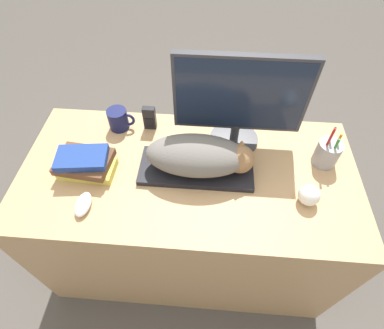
{
  "coord_description": "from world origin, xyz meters",
  "views": [
    {
      "loc": [
        0.07,
        -0.4,
        1.71
      ],
      "look_at": [
        0.02,
        0.32,
        0.82
      ],
      "focal_mm": 28.0,
      "sensor_mm": 36.0,
      "label": 1
    }
  ],
  "objects_px": {
    "cat": "(202,156)",
    "book_stack": "(85,163)",
    "monitor": "(240,100)",
    "computer_mouse": "(83,204)",
    "keyboard": "(196,168)",
    "phone": "(150,118)",
    "coffee_mug": "(119,119)",
    "baseball": "(309,195)",
    "pen_cup": "(327,153)"
  },
  "relations": [
    {
      "from": "coffee_mug",
      "to": "baseball",
      "type": "relative_size",
      "value": 1.52
    },
    {
      "from": "cat",
      "to": "monitor",
      "type": "xyz_separation_m",
      "value": [
        0.13,
        0.18,
        0.13
      ]
    },
    {
      "from": "pen_cup",
      "to": "baseball",
      "type": "bearing_deg",
      "value": -116.49
    },
    {
      "from": "computer_mouse",
      "to": "baseball",
      "type": "height_order",
      "value": "baseball"
    },
    {
      "from": "cat",
      "to": "baseball",
      "type": "bearing_deg",
      "value": -15.92
    },
    {
      "from": "computer_mouse",
      "to": "coffee_mug",
      "type": "xyz_separation_m",
      "value": [
        0.04,
        0.43,
        0.03
      ]
    },
    {
      "from": "pen_cup",
      "to": "baseball",
      "type": "xyz_separation_m",
      "value": [
        -0.1,
        -0.2,
        -0.02
      ]
    },
    {
      "from": "keyboard",
      "to": "monitor",
      "type": "distance_m",
      "value": 0.32
    },
    {
      "from": "keyboard",
      "to": "pen_cup",
      "type": "height_order",
      "value": "pen_cup"
    },
    {
      "from": "cat",
      "to": "pen_cup",
      "type": "xyz_separation_m",
      "value": [
        0.5,
        0.08,
        -0.04
      ]
    },
    {
      "from": "coffee_mug",
      "to": "book_stack",
      "type": "relative_size",
      "value": 0.52
    },
    {
      "from": "keyboard",
      "to": "book_stack",
      "type": "xyz_separation_m",
      "value": [
        -0.44,
        -0.04,
        0.03
      ]
    },
    {
      "from": "book_stack",
      "to": "pen_cup",
      "type": "bearing_deg",
      "value": 7.14
    },
    {
      "from": "keyboard",
      "to": "baseball",
      "type": "distance_m",
      "value": 0.44
    },
    {
      "from": "pen_cup",
      "to": "phone",
      "type": "xyz_separation_m",
      "value": [
        -0.74,
        0.15,
        -0.0
      ]
    },
    {
      "from": "phone",
      "to": "pen_cup",
      "type": "bearing_deg",
      "value": -11.25
    },
    {
      "from": "pen_cup",
      "to": "computer_mouse",
      "type": "bearing_deg",
      "value": -162.63
    },
    {
      "from": "cat",
      "to": "phone",
      "type": "distance_m",
      "value": 0.34
    },
    {
      "from": "coffee_mug",
      "to": "baseball",
      "type": "xyz_separation_m",
      "value": [
        0.78,
        -0.34,
        -0.01
      ]
    },
    {
      "from": "coffee_mug",
      "to": "keyboard",
      "type": "bearing_deg",
      "value": -31.63
    },
    {
      "from": "keyboard",
      "to": "phone",
      "type": "distance_m",
      "value": 0.33
    },
    {
      "from": "cat",
      "to": "monitor",
      "type": "distance_m",
      "value": 0.26
    },
    {
      "from": "monitor",
      "to": "computer_mouse",
      "type": "bearing_deg",
      "value": -145.44
    },
    {
      "from": "computer_mouse",
      "to": "baseball",
      "type": "xyz_separation_m",
      "value": [
        0.82,
        0.09,
        0.02
      ]
    },
    {
      "from": "monitor",
      "to": "cat",
      "type": "bearing_deg",
      "value": -126.47
    },
    {
      "from": "coffee_mug",
      "to": "book_stack",
      "type": "height_order",
      "value": "same"
    },
    {
      "from": "computer_mouse",
      "to": "book_stack",
      "type": "distance_m",
      "value": 0.17
    },
    {
      "from": "baseball",
      "to": "book_stack",
      "type": "bearing_deg",
      "value": 174.75
    },
    {
      "from": "keyboard",
      "to": "coffee_mug",
      "type": "distance_m",
      "value": 0.43
    },
    {
      "from": "baseball",
      "to": "keyboard",
      "type": "bearing_deg",
      "value": 164.84
    },
    {
      "from": "coffee_mug",
      "to": "baseball",
      "type": "bearing_deg",
      "value": -23.3
    },
    {
      "from": "pen_cup",
      "to": "book_stack",
      "type": "height_order",
      "value": "pen_cup"
    },
    {
      "from": "monitor",
      "to": "book_stack",
      "type": "relative_size",
      "value": 2.24
    },
    {
      "from": "coffee_mug",
      "to": "pen_cup",
      "type": "bearing_deg",
      "value": -8.92
    },
    {
      "from": "pen_cup",
      "to": "baseball",
      "type": "height_order",
      "value": "pen_cup"
    },
    {
      "from": "computer_mouse",
      "to": "coffee_mug",
      "type": "bearing_deg",
      "value": 84.89
    },
    {
      "from": "phone",
      "to": "monitor",
      "type": "bearing_deg",
      "value": -8.25
    },
    {
      "from": "coffee_mug",
      "to": "baseball",
      "type": "height_order",
      "value": "coffee_mug"
    },
    {
      "from": "cat",
      "to": "book_stack",
      "type": "distance_m",
      "value": 0.46
    },
    {
      "from": "cat",
      "to": "phone",
      "type": "xyz_separation_m",
      "value": [
        -0.24,
        0.23,
        -0.04
      ]
    },
    {
      "from": "coffee_mug",
      "to": "pen_cup",
      "type": "relative_size",
      "value": 0.61
    },
    {
      "from": "cat",
      "to": "book_stack",
      "type": "bearing_deg",
      "value": -175.62
    },
    {
      "from": "computer_mouse",
      "to": "baseball",
      "type": "bearing_deg",
      "value": 6.19
    },
    {
      "from": "keyboard",
      "to": "pen_cup",
      "type": "xyz_separation_m",
      "value": [
        0.52,
        0.08,
        0.04
      ]
    },
    {
      "from": "cat",
      "to": "baseball",
      "type": "height_order",
      "value": "cat"
    },
    {
      "from": "coffee_mug",
      "to": "pen_cup",
      "type": "distance_m",
      "value": 0.89
    },
    {
      "from": "keyboard",
      "to": "pen_cup",
      "type": "bearing_deg",
      "value": 9.27
    },
    {
      "from": "monitor",
      "to": "phone",
      "type": "distance_m",
      "value": 0.42
    },
    {
      "from": "keyboard",
      "to": "book_stack",
      "type": "relative_size",
      "value": 1.98
    },
    {
      "from": "cat",
      "to": "baseball",
      "type": "relative_size",
      "value": 5.27
    }
  ]
}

